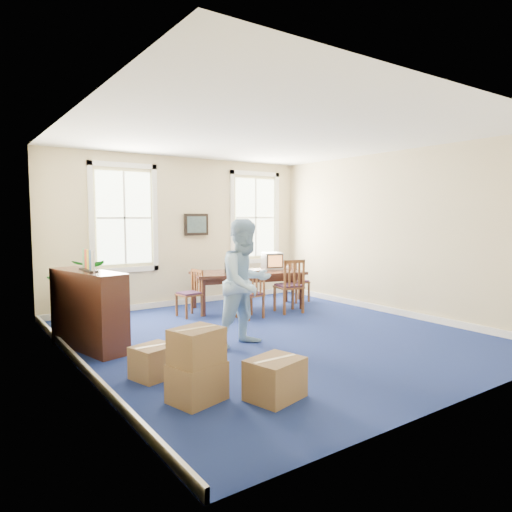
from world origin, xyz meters
TOP-DOWN VIEW (x-y plane):
  - floor at (0.00, 0.00)m, footprint 6.50×6.50m
  - ceiling at (0.00, 0.00)m, footprint 6.50×6.50m
  - wall_back at (0.00, 3.25)m, footprint 6.50×0.00m
  - wall_front at (0.00, -3.25)m, footprint 6.50×0.00m
  - wall_left at (-3.00, 0.00)m, footprint 0.00×6.50m
  - wall_right at (3.00, 0.00)m, footprint 0.00×6.50m
  - baseboard_back at (0.00, 3.22)m, footprint 6.00×0.04m
  - baseboard_left at (-2.97, 0.00)m, footprint 0.04×6.50m
  - baseboard_right at (2.97, 0.00)m, footprint 0.04×6.50m
  - window_left at (-1.30, 3.23)m, footprint 1.40×0.12m
  - window_right at (1.90, 3.23)m, footprint 1.40×0.12m
  - wall_picture at (0.30, 3.20)m, footprint 0.58×0.06m
  - conference_table at (0.89, 2.05)m, footprint 2.49×1.61m
  - crt_tv at (1.57, 2.10)m, footprint 0.51×0.54m
  - game_console at (1.89, 2.05)m, footprint 0.23×0.25m
  - equipment_bag at (0.63, 2.10)m, footprint 0.49×0.41m
  - chair_near_left at (0.42, 1.26)m, footprint 0.46×0.46m
  - chair_near_right at (1.36, 1.26)m, footprint 0.56×0.56m
  - chair_end_left at (-0.47, 2.05)m, footprint 0.45×0.45m
  - chair_end_right at (2.25, 2.05)m, footprint 0.43×0.43m
  - man at (-0.65, -0.21)m, footprint 1.01×0.83m
  - credenza at (-2.63, 0.97)m, footprint 0.78×1.57m
  - brochure_rack at (-2.61, 0.97)m, footprint 0.15×0.75m
  - potted_plant at (-2.33, 2.66)m, footprint 1.28×1.19m
  - cardboard_boxes at (-2.02, -1.56)m, footprint 1.83×1.83m

SIDE VIEW (x-z plane):
  - floor at x=0.00m, z-range 0.00..0.00m
  - baseboard_back at x=0.00m, z-range 0.00..0.12m
  - baseboard_left at x=-2.97m, z-range 0.00..0.12m
  - baseboard_right at x=2.97m, z-range 0.00..0.12m
  - conference_table at x=0.89m, z-range 0.00..0.78m
  - cardboard_boxes at x=-2.02m, z-range 0.00..0.82m
  - chair_end_left at x=-0.47m, z-range 0.00..0.90m
  - chair_near_left at x=0.42m, z-range 0.00..0.93m
  - chair_end_right at x=2.25m, z-range 0.00..0.94m
  - chair_near_right at x=1.36m, z-range 0.00..1.08m
  - potted_plant at x=-2.33m, z-range 0.00..1.18m
  - credenza at x=-2.63m, z-range 0.00..1.19m
  - game_console at x=1.89m, z-range 0.78..0.83m
  - equipment_bag at x=0.63m, z-range 0.78..0.99m
  - man at x=-0.65m, z-range 0.00..1.89m
  - crt_tv at x=1.57m, z-range 0.78..1.15m
  - brochure_rack at x=-2.61m, z-range 1.19..1.52m
  - wall_back at x=0.00m, z-range -1.65..4.85m
  - wall_front at x=0.00m, z-range -1.65..4.85m
  - wall_left at x=-3.00m, z-range -1.65..4.85m
  - wall_right at x=3.00m, z-range -1.65..4.85m
  - wall_picture at x=0.30m, z-range 1.51..1.99m
  - window_left at x=-1.30m, z-range 0.80..3.00m
  - window_right at x=1.90m, z-range 0.80..3.00m
  - ceiling at x=0.00m, z-range 3.20..3.20m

